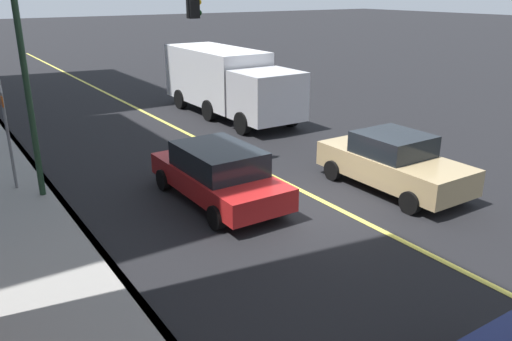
# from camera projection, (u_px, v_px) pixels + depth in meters

# --- Properties ---
(ground) EXTENTS (200.00, 200.00, 0.00)m
(ground) POSITION_uv_depth(u_px,v_px,m) (325.00, 202.00, 13.78)
(ground) COLOR black
(sidewalk_slab) EXTENTS (80.00, 3.19, 0.15)m
(sidewalk_slab) POSITION_uv_depth(u_px,v_px,m) (29.00, 282.00, 9.90)
(sidewalk_slab) COLOR gray
(sidewalk_slab) RESTS_ON ground
(curb_edge) EXTENTS (80.00, 0.16, 0.15)m
(curb_edge) POSITION_uv_depth(u_px,v_px,m) (107.00, 260.00, 10.69)
(curb_edge) COLOR slate
(curb_edge) RESTS_ON ground
(lane_stripe_center) EXTENTS (80.00, 0.16, 0.01)m
(lane_stripe_center) POSITION_uv_depth(u_px,v_px,m) (325.00, 202.00, 13.78)
(lane_stripe_center) COLOR #D8CC4C
(lane_stripe_center) RESTS_ON ground
(car_red) EXTENTS (4.62, 2.04, 1.51)m
(car_red) POSITION_uv_depth(u_px,v_px,m) (218.00, 173.00, 13.65)
(car_red) COLOR red
(car_red) RESTS_ON ground
(car_tan) EXTENTS (4.44, 2.06, 1.61)m
(car_tan) POSITION_uv_depth(u_px,v_px,m) (393.00, 162.00, 14.48)
(car_tan) COLOR tan
(car_tan) RESTS_ON ground
(truck_white) EXTENTS (8.10, 2.62, 2.87)m
(truck_white) POSITION_uv_depth(u_px,v_px,m) (227.00, 81.00, 22.70)
(truck_white) COLOR silver
(truck_white) RESTS_ON ground
(traffic_light_mast) EXTENTS (0.28, 5.08, 5.78)m
(traffic_light_mast) POSITION_uv_depth(u_px,v_px,m) (100.00, 44.00, 13.64)
(traffic_light_mast) COLOR #1E3823
(traffic_light_mast) RESTS_ON ground
(street_sign_post) EXTENTS (0.60, 0.08, 3.16)m
(street_sign_post) POSITION_uv_depth(u_px,v_px,m) (7.00, 129.00, 13.82)
(street_sign_post) COLOR slate
(street_sign_post) RESTS_ON ground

